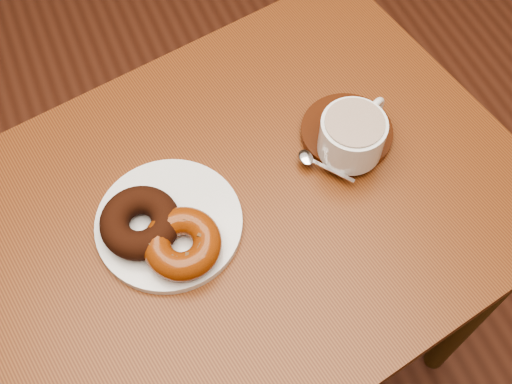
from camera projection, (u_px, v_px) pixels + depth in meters
name	position (u px, v px, depth m)	size (l,w,h in m)	color
ground	(156.00, 264.00, 1.77)	(6.00, 6.00, 0.00)	#5E2E1D
cafe_table	(245.00, 240.00, 1.07)	(0.95, 0.78, 0.80)	brown
donut_plate	(169.00, 224.00, 0.93)	(0.21, 0.21, 0.01)	white
donut_cinnamon	(140.00, 222.00, 0.90)	(0.11, 0.11, 0.04)	black
donut_caramel	(182.00, 243.00, 0.89)	(0.11, 0.11, 0.04)	#83370E
saucer	(346.00, 132.00, 1.01)	(0.14, 0.14, 0.02)	#391607
coffee_cup	(353.00, 135.00, 0.96)	(0.12, 0.10, 0.07)	white
teaspoon	(311.00, 160.00, 0.97)	(0.06, 0.08, 0.01)	silver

